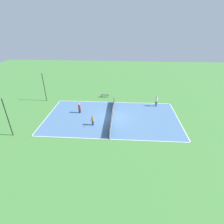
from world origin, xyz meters
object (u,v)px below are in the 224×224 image
Objects in this scene: bench at (105,95)px; tennis_ball_right_alley at (116,134)px; player_coach_red at (79,108)px; tennis_ball_left_sideline at (113,115)px; fence_post_back_right at (44,87)px; fence_post_back_left at (8,118)px; tennis_ball_far_baseline at (146,119)px; player_center_orange at (93,120)px; player_far_white at (156,100)px; tennis_net at (112,114)px.

tennis_ball_right_alley is (-11.86, -2.65, -0.33)m from bench.
player_coach_red is 7.99m from tennis_ball_right_alley.
fence_post_back_right reaches higher than tennis_ball_left_sideline.
fence_post_back_right is (9.56, 12.73, 2.39)m from tennis_ball_right_alley.
fence_post_back_left is 10.51m from fence_post_back_right.
tennis_ball_right_alley is at bearing -85.75° from fence_post_back_left.
tennis_ball_far_baseline is at bearing -73.05° from fence_post_back_left.
tennis_ball_left_sideline is at bearing 147.32° from player_center_orange.
fence_post_back_right reaches higher than player_far_white.
bench is 22.46× the size of tennis_ball_far_baseline.
tennis_ball_left_sideline is at bearing 81.71° from tennis_ball_far_baseline.
tennis_ball_far_baseline is 17.84m from fence_post_back_right.
player_far_white reaches higher than tennis_ball_right_alley.
tennis_ball_right_alley is 16.10m from fence_post_back_right.
tennis_ball_far_baseline is at bearing -125.62° from player_far_white.
player_center_orange is 0.28× the size of fence_post_back_left.
tennis_ball_right_alley is (-4.19, 4.12, 0.00)m from tennis_ball_far_baseline.
fence_post_back_right is (1.01, 18.90, 1.42)m from player_far_white.
player_coach_red is at bearing -175.73° from player_far_white.
player_center_orange reaches higher than tennis_ball_left_sideline.
player_far_white is at bearing -93.07° from fence_post_back_right.
fence_post_back_right is (4.67, 12.00, 2.39)m from tennis_ball_left_sideline.
tennis_ball_right_alley is 0.01× the size of fence_post_back_right.
player_far_white is 0.36× the size of fence_post_back_right.
tennis_ball_far_baseline is 4.90m from tennis_ball_left_sideline.
tennis_ball_left_sideline is 0.01× the size of fence_post_back_right.
player_far_white is 25.87× the size of tennis_ball_far_baseline.
tennis_ball_far_baseline is at bearing -107.69° from fence_post_back_right.
fence_post_back_left is at bearing 115.96° from tennis_ball_left_sideline.
player_coach_red is 23.03× the size of tennis_ball_right_alley.
fence_post_back_right is (5.25, 11.92, 1.93)m from tennis_net.
player_coach_red reaches higher than tennis_ball_right_alley.
tennis_ball_left_sideline is (-6.96, -1.92, -0.33)m from bench.
fence_post_back_left reaches higher than tennis_ball_right_alley.
player_center_orange is (-3.39, -2.58, -0.11)m from player_coach_red.
tennis_ball_left_sideline is (0.59, -0.07, -0.47)m from tennis_net.
tennis_ball_right_alley is at bearing 66.37° from player_center_orange.
fence_post_back_right is (-2.29, 10.08, 2.06)m from bench.
bench is 10.23m from tennis_ball_far_baseline.
bench is 7.20m from player_coach_red.
player_center_orange is 20.30× the size of tennis_ball_far_baseline.
player_far_white is 4.92m from tennis_ball_far_baseline.
bench is at bearing 41.41° from tennis_ball_far_baseline.
player_coach_red is 8.21m from fence_post_back_right.
player_far_white reaches higher than tennis_ball_far_baseline.
tennis_ball_far_baseline is at bearing -98.29° from tennis_ball_left_sideline.
tennis_ball_left_sideline is at bearing 8.50° from tennis_ball_right_alley.
bench is 12.15m from tennis_ball_right_alley.
tennis_net is at bearing 10.60° from tennis_ball_right_alley.
bench is at bearing 13.70° from tennis_net.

